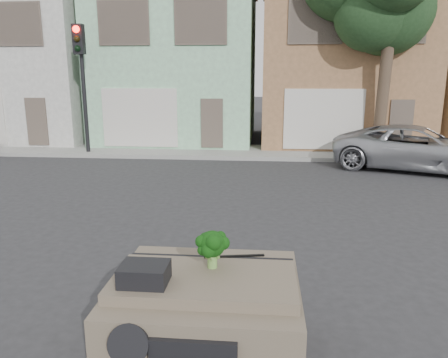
# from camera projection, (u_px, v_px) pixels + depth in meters

# --- Properties ---
(ground_plane) EXTENTS (120.00, 120.00, 0.00)m
(ground_plane) POSITION_uv_depth(u_px,v_px,m) (229.00, 256.00, 7.87)
(ground_plane) COLOR #303033
(ground_plane) RESTS_ON ground
(sidewalk) EXTENTS (40.00, 3.00, 0.15)m
(sidewalk) POSITION_uv_depth(u_px,v_px,m) (249.00, 152.00, 18.02)
(sidewalk) COLOR gray
(sidewalk) RESTS_ON ground
(townhouse_white) EXTENTS (7.20, 8.20, 7.55)m
(townhouse_white) POSITION_uv_depth(u_px,v_px,m) (35.00, 63.00, 22.02)
(townhouse_white) COLOR beige
(townhouse_white) RESTS_ON ground
(townhouse_mint) EXTENTS (7.20, 8.20, 7.55)m
(townhouse_mint) POSITION_uv_depth(u_px,v_px,m) (182.00, 63.00, 21.35)
(townhouse_mint) COLOR #99D2A7
(townhouse_mint) RESTS_ON ground
(townhouse_tan) EXTENTS (7.20, 8.20, 7.55)m
(townhouse_tan) POSITION_uv_depth(u_px,v_px,m) (338.00, 62.00, 20.69)
(townhouse_tan) COLOR #976B47
(townhouse_tan) RESTS_ON ground
(silver_pickup) EXTENTS (5.98, 4.28, 1.51)m
(silver_pickup) POSITION_uv_depth(u_px,v_px,m) (414.00, 170.00, 15.01)
(silver_pickup) COLOR #ABACB3
(silver_pickup) RESTS_ON ground
(traffic_signal) EXTENTS (0.40, 0.40, 5.10)m
(traffic_signal) POSITION_uv_depth(u_px,v_px,m) (83.00, 91.00, 17.06)
(traffic_signal) COLOR black
(traffic_signal) RESTS_ON ground
(tree_near) EXTENTS (4.40, 4.00, 8.50)m
(tree_near) POSITION_uv_depth(u_px,v_px,m) (387.00, 45.00, 15.93)
(tree_near) COLOR #203D1F
(tree_near) RESTS_ON ground
(car_dashboard) EXTENTS (2.00, 1.80, 1.12)m
(car_dashboard) POSITION_uv_depth(u_px,v_px,m) (207.00, 317.00, 4.83)
(car_dashboard) COLOR #695C4B
(car_dashboard) RESTS_ON ground
(instrument_hump) EXTENTS (0.48, 0.38, 0.20)m
(instrument_hump) POSITION_uv_depth(u_px,v_px,m) (144.00, 274.00, 4.39)
(instrument_hump) COLOR black
(instrument_hump) RESTS_ON car_dashboard
(wiper_arm) EXTENTS (0.69, 0.15, 0.02)m
(wiper_arm) POSITION_uv_depth(u_px,v_px,m) (234.00, 256.00, 5.05)
(wiper_arm) COLOR black
(wiper_arm) RESTS_ON car_dashboard
(broccoli) EXTENTS (0.49, 0.49, 0.43)m
(broccoli) POSITION_uv_depth(u_px,v_px,m) (212.00, 249.00, 4.73)
(broccoli) COLOR black
(broccoli) RESTS_ON car_dashboard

